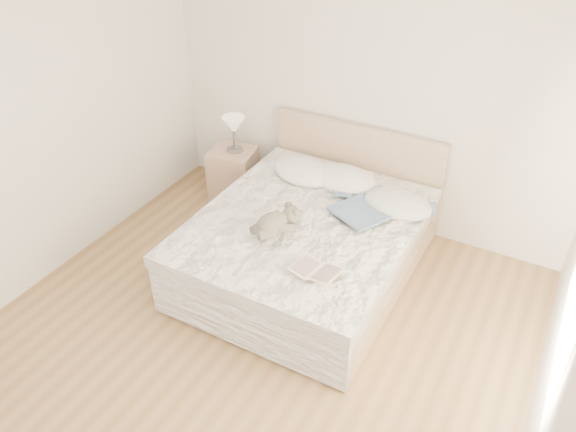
# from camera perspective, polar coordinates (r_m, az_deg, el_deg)

# --- Properties ---
(floor) EXTENTS (4.00, 4.50, 0.00)m
(floor) POSITION_cam_1_polar(r_m,az_deg,el_deg) (4.36, -5.26, -14.22)
(floor) COLOR brown
(floor) RESTS_ON ground
(wall_back) EXTENTS (4.00, 0.02, 2.70)m
(wall_back) POSITION_cam_1_polar(r_m,az_deg,el_deg) (5.24, 7.88, 12.79)
(wall_back) COLOR silver
(wall_back) RESTS_ON ground
(wall_left) EXTENTS (0.02, 4.50, 2.70)m
(wall_left) POSITION_cam_1_polar(r_m,az_deg,el_deg) (4.78, -26.79, 7.09)
(wall_left) COLOR silver
(wall_left) RESTS_ON ground
(bed) EXTENTS (1.72, 2.14, 1.00)m
(bed) POSITION_cam_1_polar(r_m,az_deg,el_deg) (4.90, 2.21, -2.64)
(bed) COLOR tan
(bed) RESTS_ON floor
(nightstand) EXTENTS (0.52, 0.48, 0.56)m
(nightstand) POSITION_cam_1_polar(r_m,az_deg,el_deg) (5.94, -5.56, 4.24)
(nightstand) COLOR tan
(nightstand) RESTS_ON floor
(table_lamp) EXTENTS (0.24, 0.24, 0.37)m
(table_lamp) POSITION_cam_1_polar(r_m,az_deg,el_deg) (5.69, -5.53, 9.01)
(table_lamp) COLOR #4E4944
(table_lamp) RESTS_ON nightstand
(pillow_left) EXTENTS (0.71, 0.57, 0.19)m
(pillow_left) POSITION_cam_1_polar(r_m,az_deg,el_deg) (5.26, 1.53, 4.58)
(pillow_left) COLOR white
(pillow_left) RESTS_ON bed
(pillow_middle) EXTENTS (0.65, 0.48, 0.19)m
(pillow_middle) POSITION_cam_1_polar(r_m,az_deg,el_deg) (5.16, 5.63, 3.79)
(pillow_middle) COLOR white
(pillow_middle) RESTS_ON bed
(pillow_right) EXTENTS (0.64, 0.48, 0.18)m
(pillow_right) POSITION_cam_1_polar(r_m,az_deg,el_deg) (4.88, 11.10, 1.25)
(pillow_right) COLOR silver
(pillow_right) RESTS_ON bed
(blouse) EXTENTS (0.91, 0.93, 0.03)m
(blouse) POSITION_cam_1_polar(r_m,az_deg,el_deg) (4.80, 8.37, 0.85)
(blouse) COLOR #3D5772
(blouse) RESTS_ON bed
(photo_book) EXTENTS (0.38, 0.30, 0.03)m
(photo_book) POSITION_cam_1_polar(r_m,az_deg,el_deg) (5.24, 1.44, 4.36)
(photo_book) COLOR white
(photo_book) RESTS_ON bed
(childrens_book) EXTENTS (0.38, 0.29, 0.02)m
(childrens_book) POSITION_cam_1_polar(r_m,az_deg,el_deg) (4.09, 2.88, -5.59)
(childrens_book) COLOR beige
(childrens_book) RESTS_ON bed
(teddy_bear) EXTENTS (0.38, 0.44, 0.19)m
(teddy_bear) POSITION_cam_1_polar(r_m,az_deg,el_deg) (4.45, -1.60, -1.45)
(teddy_bear) COLOR #615A4B
(teddy_bear) RESTS_ON bed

